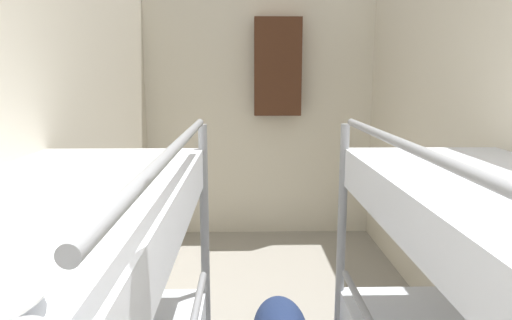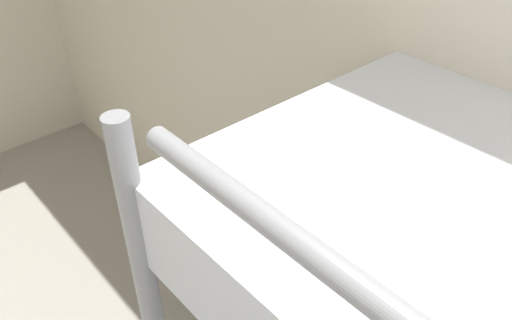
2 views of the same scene
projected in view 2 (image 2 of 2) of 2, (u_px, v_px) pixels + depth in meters
The scene contains 1 object.
wall_right at pixel (425, 73), 1.22m from camera, with size 0.06×4.77×2.35m.
Camera 2 is at (0.08, 1.76, 1.71)m, focal length 35.00 mm.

